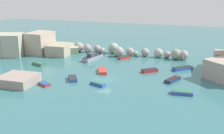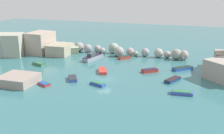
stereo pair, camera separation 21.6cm
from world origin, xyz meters
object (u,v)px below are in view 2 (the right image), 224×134
object	(u,v)px
moored_boat_0	(182,93)
moored_boat_8	(150,70)
moored_boat_6	(39,64)
channel_buoy	(116,56)
moored_boat_5	(173,80)
moored_boat_2	(124,57)
moored_boat_9	(182,68)
moored_boat_1	(93,57)
moored_boat_4	(73,78)
moored_boat_7	(98,84)
stone_dock	(18,80)
moored_boat_3	(102,71)
moored_boat_10	(44,84)

from	to	relation	value
moored_boat_0	moored_boat_8	size ratio (longest dim) A/B	1.06
moored_boat_0	moored_boat_6	xyz separation A→B (m)	(-32.12, 7.84, 0.02)
channel_buoy	moored_boat_5	distance (m)	21.36
channel_buoy	moored_boat_8	xyz separation A→B (m)	(10.60, -9.99, 0.05)
moored_boat_2	moored_boat_9	distance (m)	15.17
moored_boat_6	moored_boat_8	size ratio (longest dim) A/B	0.96
moored_boat_1	moored_boat_6	world-z (taller)	moored_boat_1
moored_boat_5	moored_boat_6	bearing A→B (deg)	-68.75
moored_boat_2	moored_boat_4	bearing A→B (deg)	-153.54
moored_boat_2	moored_boat_6	distance (m)	20.32
moored_boat_2	moored_boat_9	xyz separation A→B (m)	(14.32, -4.98, -0.01)
moored_boat_7	moored_boat_8	bearing A→B (deg)	75.15
moored_boat_2	moored_boat_9	size ratio (longest dim) A/B	0.67
moored_boat_7	stone_dock	bearing A→B (deg)	-145.92
moored_boat_3	moored_boat_6	distance (m)	15.43
moored_boat_2	moored_boat_5	xyz separation A→B (m)	(13.18, -13.12, -0.06)
stone_dock	moored_boat_6	distance (m)	12.33
moored_boat_4	moored_boat_5	xyz separation A→B (m)	(18.23, 5.31, -0.00)
moored_boat_10	moored_boat_0	bearing A→B (deg)	33.97
moored_boat_1	stone_dock	bearing A→B (deg)	-3.86
stone_dock	moored_boat_1	distance (m)	21.15
moored_boat_5	moored_boat_10	bearing A→B (deg)	-42.11
moored_boat_1	channel_buoy	bearing A→B (deg)	150.94
moored_boat_4	moored_boat_9	world-z (taller)	moored_boat_9
moored_boat_2	moored_boat_8	world-z (taller)	moored_boat_2
moored_boat_3	moored_boat_9	bearing A→B (deg)	91.88
moored_boat_4	moored_boat_10	bearing A→B (deg)	-70.24
channel_buoy	moored_boat_1	world-z (taller)	moored_boat_1
moored_boat_1	moored_boat_2	world-z (taller)	moored_boat_1
moored_boat_3	moored_boat_7	distance (m)	7.92
moored_boat_0	moored_boat_5	distance (m)	6.63
moored_boat_7	moored_boat_9	size ratio (longest dim) A/B	0.68
moored_boat_3	moored_boat_7	size ratio (longest dim) A/B	1.40
moored_boat_0	moored_boat_3	bearing A→B (deg)	-28.98
channel_buoy	moored_boat_7	world-z (taller)	moored_boat_7
stone_dock	moored_boat_10	bearing A→B (deg)	8.97
moored_boat_6	moored_boat_10	world-z (taller)	moored_boat_6
moored_boat_7	moored_boat_10	xyz separation A→B (m)	(-9.27, -2.99, -0.03)
moored_boat_0	moored_boat_9	bearing A→B (deg)	-90.95
moored_boat_0	moored_boat_5	xyz separation A→B (m)	(-2.20, 6.25, 0.00)
channel_buoy	moored_boat_9	world-z (taller)	moored_boat_9
moored_boat_1	moored_boat_8	size ratio (longest dim) A/B	1.90
moored_boat_3	moored_boat_10	size ratio (longest dim) A/B	1.57
moored_boat_1	moored_boat_8	distance (m)	15.90
moored_boat_4	moored_boat_9	bearing A→B (deg)	95.04
moored_boat_10	moored_boat_6	bearing A→B (deg)	152.06
moored_boat_6	moored_boat_10	size ratio (longest dim) A/B	1.21
moored_boat_0	moored_boat_6	world-z (taller)	moored_boat_0
stone_dock	moored_boat_7	xyz separation A→B (m)	(14.17, 3.76, -0.53)
moored_boat_5	moored_boat_4	bearing A→B (deg)	-49.48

